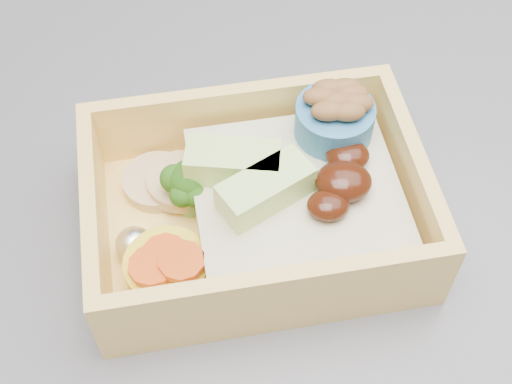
{
  "coord_description": "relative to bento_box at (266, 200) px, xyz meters",
  "views": [
    {
      "loc": [
        -0.01,
        -0.3,
        1.27
      ],
      "look_at": [
        -0.01,
        -0.06,
        0.96
      ],
      "focal_mm": 50.0,
      "sensor_mm": 36.0,
      "label": 1
    }
  ],
  "objects": [
    {
      "name": "bento_box",
      "position": [
        0.0,
        0.0,
        0.0
      ],
      "size": [
        0.2,
        0.16,
        0.07
      ],
      "rotation": [
        0.0,
        0.0,
        0.15
      ],
      "color": "#FFD069",
      "rests_on": "island"
    }
  ]
}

